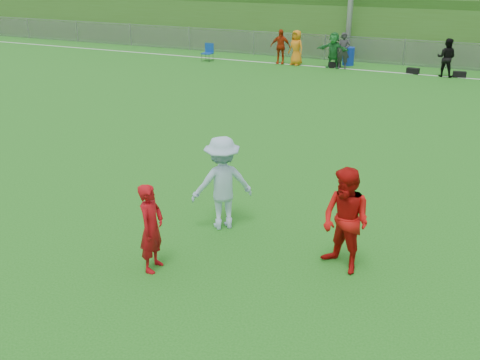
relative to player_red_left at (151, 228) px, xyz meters
The scene contains 11 objects.
ground 1.92m from the player_red_left, 34.11° to the left, with size 120.00×120.00×0.00m, color #1D6715.
sideline_far 19.05m from the player_red_left, 85.65° to the left, with size 60.00×0.10×0.01m, color white.
fence 21.03m from the player_red_left, 86.06° to the left, with size 58.00×0.06×1.30m.
berm 32.02m from the player_red_left, 87.42° to the left, with size 120.00×18.00×3.00m, color #2B5517.
spectator_row 19.02m from the player_red_left, 93.76° to the left, with size 8.81×0.81×1.69m.
gear_bags 19.27m from the player_red_left, 82.17° to the left, with size 7.85×0.54×0.26m.
player_red_left is the anchor object (origin of this frame).
player_red_center 3.29m from the player_red_left, 23.08° to the left, with size 0.91×0.71×1.87m, color #B60F0C.
player_blue 1.96m from the player_red_left, 76.89° to the left, with size 1.23×0.71×1.90m, color #9CC1D9.
recycling_bin 20.01m from the player_red_left, 93.10° to the left, with size 0.58×0.58×0.87m, color #0F2FA5.
camp_chair 19.89m from the player_red_left, 113.75° to the left, with size 0.51×0.52×0.89m.
Camera 1 is at (3.12, -7.77, 5.07)m, focal length 40.00 mm.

